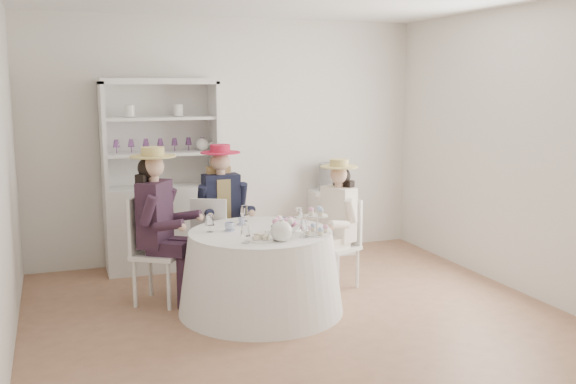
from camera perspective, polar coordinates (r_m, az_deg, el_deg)
name	(u,v)px	position (r m, az deg, el deg)	size (l,w,h in m)	color
ground	(292,311)	(5.73, 0.35, -10.57)	(4.50, 4.50, 0.00)	#8E6147
wall_back	(230,140)	(7.31, -5.19, 4.66)	(4.50, 4.50, 0.00)	silver
wall_front	(419,198)	(3.63, 11.58, -0.54)	(4.50, 4.50, 0.00)	silver
wall_left	(1,171)	(5.08, -24.12, 1.68)	(4.50, 4.50, 0.00)	silver
wall_right	(510,149)	(6.55, 19.15, 3.60)	(4.50, 4.50, 0.00)	silver
tea_table	(261,271)	(5.66, -2.43, -7.05)	(1.44, 1.44, 0.72)	white
hutch	(162,202)	(6.99, -11.12, -0.89)	(1.38, 0.91, 2.03)	silver
side_table	(332,221)	(7.61, 3.93, -2.61)	(0.47, 0.47, 0.73)	silver
hatbox	(332,177)	(7.52, 3.97, 1.33)	(0.32, 0.32, 0.32)	black
guest_left	(157,217)	(5.84, -11.53, -2.16)	(0.61, 0.57, 1.43)	silver
guest_mid	(222,205)	(6.41, -5.90, -1.15)	(0.50, 0.52, 1.38)	silver
guest_right	(337,216)	(6.19, 4.37, -2.17)	(0.53, 0.48, 1.27)	silver
spare_chair	(212,239)	(6.27, -6.78, -4.21)	(0.51, 0.51, 0.90)	silver
teacup_a	(230,227)	(5.58, -5.22, -3.14)	(0.08, 0.08, 0.07)	white
teacup_b	(242,222)	(5.81, -4.14, -2.66)	(0.06, 0.06, 0.06)	white
teacup_c	(282,222)	(5.74, -0.52, -2.72)	(0.09, 0.09, 0.07)	white
flower_bowl	(287,229)	(5.53, -0.10, -3.28)	(0.22, 0.22, 0.06)	white
flower_arrangement	(285,223)	(5.52, -0.31, -2.74)	(0.17, 0.17, 0.06)	pink
table_teapot	(282,231)	(5.21, -0.58, -3.50)	(0.25, 0.18, 0.19)	white
sandwich_plate	(261,238)	(5.25, -2.43, -4.15)	(0.24, 0.24, 0.05)	white
cupcake_stand	(317,225)	(5.43, 2.58, -2.92)	(0.24, 0.24, 0.23)	white
stemware_set	(260,223)	(5.55, -2.46, -2.74)	(0.91, 0.88, 0.15)	white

